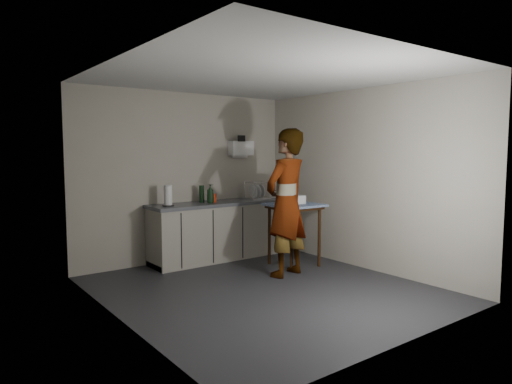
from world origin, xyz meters
TOP-DOWN VIEW (x-y plane):
  - ground at (0.00, 0.00)m, footprint 4.00×4.00m
  - wall_back at (0.00, 1.99)m, footprint 3.60×0.02m
  - wall_right at (1.79, 0.00)m, footprint 0.02×4.00m
  - wall_left at (-1.79, 0.00)m, footprint 0.02×4.00m
  - ceiling at (0.00, 0.00)m, footprint 3.60×4.00m
  - kitchen_counter at (0.40, 1.70)m, footprint 2.24×0.62m
  - wall_shelf at (1.00, 1.92)m, footprint 0.42×0.18m
  - side_table at (1.09, 0.67)m, footprint 0.74×0.74m
  - standing_man at (0.63, 0.33)m, footprint 0.82×0.64m
  - soap_bottle at (0.21, 1.61)m, footprint 0.14×0.14m
  - soda_can at (0.32, 1.67)m, footprint 0.07×0.07m
  - dark_bottle at (0.15, 1.77)m, footprint 0.08×0.08m
  - paper_towel at (-0.47, 1.66)m, footprint 0.17×0.17m
  - dish_rack at (1.16, 1.68)m, footprint 0.41×0.31m
  - bakery_box at (1.09, 0.75)m, footprint 0.32×0.33m

SIDE VIEW (x-z plane):
  - ground at x=0.00m, z-range 0.00..0.00m
  - kitchen_counter at x=0.40m, z-range -0.03..0.88m
  - side_table at x=1.09m, z-range 0.34..1.27m
  - dish_rack at x=1.16m, z-range 0.83..1.12m
  - soda_can at x=0.32m, z-range 0.91..1.04m
  - standing_man at x=0.63m, z-range 0.00..2.01m
  - bakery_box at x=1.09m, z-range 0.81..1.23m
  - dark_bottle at x=0.15m, z-range 0.91..1.18m
  - paper_towel at x=-0.47m, z-range 0.90..1.20m
  - soap_bottle at x=0.21m, z-range 0.91..1.20m
  - wall_back at x=0.00m, z-range 0.00..2.60m
  - wall_right at x=1.79m, z-range 0.00..2.60m
  - wall_left at x=-1.79m, z-range 0.00..2.60m
  - wall_shelf at x=1.00m, z-range 1.56..1.93m
  - ceiling at x=0.00m, z-range 2.59..2.60m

